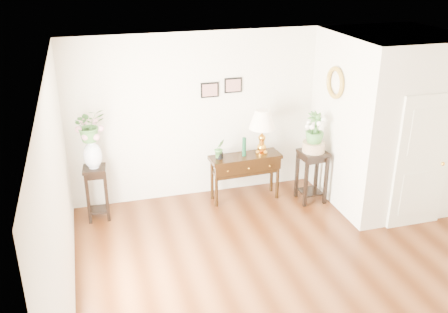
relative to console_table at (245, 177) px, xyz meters
name	(u,v)px	position (x,y,z in m)	size (l,w,h in m)	color
floor	(310,275)	(0.16, -2.32, -0.40)	(6.00, 5.50, 0.02)	#5A3017
ceiling	(327,66)	(0.16, -2.32, 2.40)	(6.00, 5.50, 0.02)	white
wall_back	(247,113)	(0.16, 0.43, 1.00)	(6.00, 0.02, 2.80)	beige
wall_left	(60,213)	(-2.84, -2.32, 1.00)	(0.02, 5.50, 2.80)	beige
partition	(387,119)	(2.26, -0.54, 1.00)	(1.80, 1.95, 2.80)	beige
door	(422,162)	(2.26, -1.54, 0.65)	(0.90, 0.05, 2.10)	silver
art_print_left	(210,90)	(-0.49, 0.41, 1.45)	(0.30, 0.02, 0.25)	black
art_print_right	(233,85)	(-0.09, 0.41, 1.50)	(0.30, 0.02, 0.25)	black
wall_ornament	(335,83)	(1.32, -0.42, 1.65)	(0.51, 0.51, 0.07)	gold
console_table	(245,177)	(0.00, 0.00, 0.00)	(1.20, 0.40, 0.80)	black
table_lamp	(262,134)	(0.29, 0.00, 0.75)	(0.44, 0.44, 0.77)	orange
green_vase	(244,146)	(-0.02, 0.00, 0.57)	(0.07, 0.07, 0.32)	#0F3B21
potted_plant	(219,150)	(-0.45, 0.00, 0.56)	(0.17, 0.14, 0.31)	#3C7232
plant_stand_a	(97,193)	(-2.45, 0.01, 0.04)	(0.34, 0.34, 0.88)	black
porcelain_vase	(92,154)	(-2.45, 0.01, 0.71)	(0.28, 0.28, 0.49)	white
lily_arrangement	(89,127)	(-2.45, 0.01, 1.14)	(0.46, 0.40, 0.51)	#3C7232
plant_stand_b	(311,176)	(1.06, -0.36, 0.05)	(0.42, 0.42, 0.90)	black
ceramic_bowl	(314,147)	(1.06, -0.36, 0.58)	(0.37, 0.37, 0.16)	tan
narcissus	(315,129)	(1.06, -0.36, 0.89)	(0.31, 0.31, 0.55)	#3C7232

